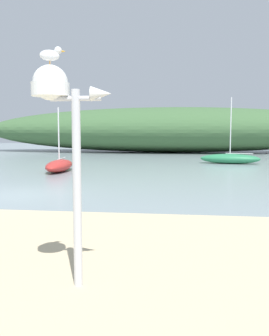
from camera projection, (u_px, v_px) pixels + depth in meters
ground_plane at (17, 195)px, 14.04m from camera, size 120.00×120.00×0.00m
distant_hill at (169, 130)px, 42.91m from camera, size 44.07×10.10×5.15m
mast_structure at (58, 105)px, 5.07m from camera, size 1.10×0.52×3.08m
seagull_on_radar at (51, 54)px, 5.02m from camera, size 0.35×0.22×0.25m
sailboat_west_reach at (230, 159)px, 27.57m from camera, size 4.50×1.97×4.87m
sailboat_near_shore at (59, 165)px, 22.14m from camera, size 1.51×3.97×3.79m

